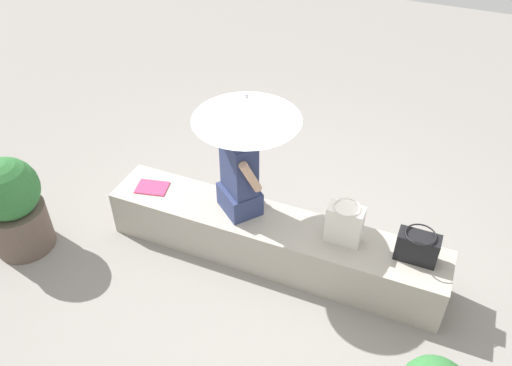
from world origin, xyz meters
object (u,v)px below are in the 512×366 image
Objects in this scene: planter_far at (12,205)px; magazine at (152,188)px; handbag_black at (344,224)px; person_seated at (239,173)px; tote_bag_canvas at (417,247)px; parasol at (247,108)px.

magazine is at bearing -144.01° from planter_far.
handbag_black is at bearing -165.00° from planter_far.
person_seated is at bearing -1.58° from handbag_black.
handbag_black is 0.38× the size of planter_far.
person_seated is 3.21× the size of magazine.
tote_bag_canvas is at bearing 168.23° from magazine.
tote_bag_canvas is 3.39m from planter_far.
parasol is at bearing -157.08° from person_seated.
handbag_black is 1.78m from magazine.
person_seated is at bearing -157.34° from planter_far.
tote_bag_canvas is at bearing -167.22° from planter_far.
person_seated is at bearing 22.92° from parasol.
parasol is at bearing 172.23° from magazine.
parasol is 2.25m from planter_far.
person_seated is 1.51m from tote_bag_canvas.
parasol is at bearing -3.48° from handbag_black.
planter_far is (0.96, 0.70, 0.03)m from magazine.
handbag_black is (-0.92, 0.03, -0.21)m from person_seated.
person_seated is 0.96× the size of planter_far.
parasol is 3.54× the size of tote_bag_canvas.
planter_far reaches higher than tote_bag_canvas.
person_seated is 2.51× the size of handbag_black.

